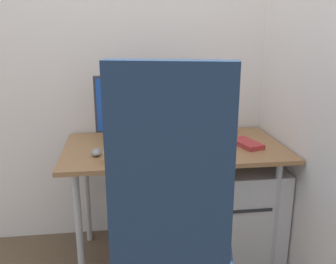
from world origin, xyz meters
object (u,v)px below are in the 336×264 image
at_px(mouse, 97,152).
at_px(pen_holder, 228,127).
at_px(desk_clamp_accessory, 109,158).
at_px(filing_cabinet, 235,208).
at_px(notebook, 247,143).
at_px(monitor, 146,106).
at_px(keyboard, 170,152).
at_px(office_chair, 173,226).

xyz_separation_m(mouse, pen_holder, (0.78, 0.27, 0.03)).
bearing_deg(mouse, desk_clamp_accessory, -57.14).
xyz_separation_m(filing_cabinet, notebook, (0.02, -0.06, 0.43)).
xyz_separation_m(monitor, desk_clamp_accessory, (-0.21, -0.34, -0.18)).
height_order(keyboard, pen_holder, pen_holder).
height_order(monitor, mouse, monitor).
bearing_deg(monitor, filing_cabinet, -10.61).
bearing_deg(pen_holder, keyboard, -143.29).
xyz_separation_m(mouse, desk_clamp_accessory, (0.07, -0.13, 0.01)).
height_order(keyboard, mouse, mouse).
height_order(mouse, notebook, mouse).
bearing_deg(keyboard, filing_cabinet, 17.99).
relative_size(office_chair, notebook, 6.22).
height_order(filing_cabinet, notebook, notebook).
bearing_deg(desk_clamp_accessory, mouse, 117.97).
bearing_deg(office_chair, mouse, 119.08).
bearing_deg(keyboard, notebook, 10.12).
relative_size(notebook, desk_clamp_accessory, 3.21).
xyz_separation_m(pen_holder, notebook, (0.05, -0.22, -0.04)).
distance_m(office_chair, notebook, 0.82).
distance_m(monitor, desk_clamp_accessory, 0.44).
height_order(mouse, desk_clamp_accessory, desk_clamp_accessory).
height_order(keyboard, desk_clamp_accessory, desk_clamp_accessory).
distance_m(keyboard, pen_holder, 0.50).
bearing_deg(notebook, filing_cabinet, 95.33).
height_order(office_chair, filing_cabinet, office_chair).
bearing_deg(desk_clamp_accessory, keyboard, 18.23).
height_order(keyboard, notebook, notebook).
distance_m(office_chair, mouse, 0.67).
bearing_deg(office_chair, desk_clamp_accessory, 119.39).
relative_size(office_chair, pen_holder, 6.82).
xyz_separation_m(office_chair, mouse, (-0.32, 0.58, 0.12)).
bearing_deg(desk_clamp_accessory, notebook, 13.53).
bearing_deg(keyboard, desk_clamp_accessory, -161.77).
distance_m(keyboard, notebook, 0.45).
distance_m(mouse, pen_holder, 0.83).
bearing_deg(mouse, monitor, 42.20).
distance_m(pen_holder, notebook, 0.23).
relative_size(mouse, notebook, 0.40).
distance_m(office_chair, monitor, 0.85).
xyz_separation_m(keyboard, notebook, (0.45, 0.08, 0.00)).
bearing_deg(office_chair, filing_cabinet, 54.89).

